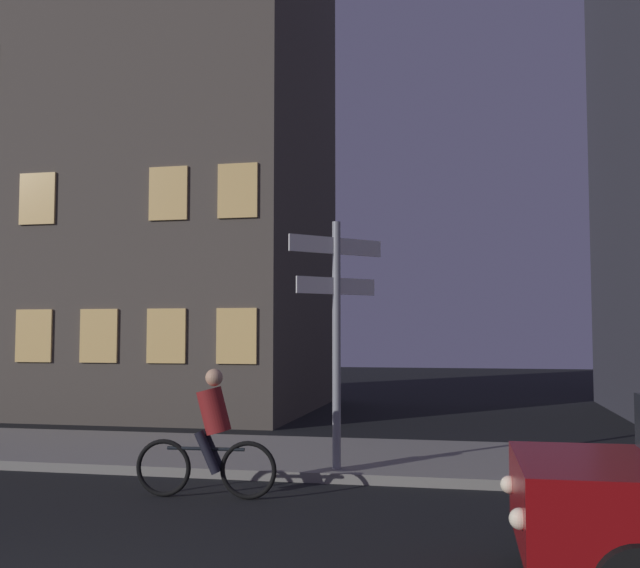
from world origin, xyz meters
name	(u,v)px	position (x,y,z in m)	size (l,w,h in m)	color
sidewalk_kerb	(271,455)	(0.00, 7.12, 0.07)	(40.00, 3.48, 0.14)	gray
signpost	(336,320)	(1.34, 5.76, 2.24)	(1.15, 1.15, 3.53)	gray
cyclist	(210,438)	(0.00, 4.21, 0.75)	(1.82, 0.34, 1.61)	black
building_left_block	(170,15)	(-4.95, 14.30, 10.98)	(8.06, 7.46, 21.97)	#4C443D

